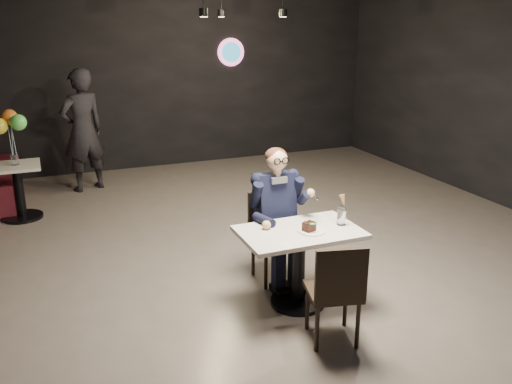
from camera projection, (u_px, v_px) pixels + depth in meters
name	position (u px, v px, depth m)	size (l,w,h in m)	color
floor	(298.00, 254.00, 6.26)	(9.00, 9.00, 0.00)	#6D615B
wall_sign	(231.00, 52.00, 9.87)	(0.50, 0.06, 0.50)	pink
main_table	(299.00, 267.00, 5.06)	(1.10, 0.70, 0.75)	silver
chair_far	(275.00, 238.00, 5.52)	(0.42, 0.46, 0.92)	black
chair_near	(333.00, 289.00, 4.47)	(0.42, 0.46, 0.92)	black
seated_man	(275.00, 214.00, 5.44)	(0.60, 0.80, 1.44)	black
dessert_plate	(312.00, 231.00, 4.90)	(0.24, 0.24, 0.01)	white
cake_slice	(309.00, 227.00, 4.89)	(0.10, 0.08, 0.07)	black
mint_leaf	(313.00, 224.00, 4.84)	(0.06, 0.04, 0.01)	#2D8B43
sundae_glass	(342.00, 215.00, 5.04)	(0.08, 0.08, 0.19)	silver
wafer_cone	(343.00, 201.00, 5.00)	(0.06, 0.06, 0.12)	tan
side_table	(19.00, 192.00, 7.25)	(0.61, 0.61, 0.76)	silver
balloon_vase	(15.00, 160.00, 7.12)	(0.09, 0.09, 0.14)	silver
balloon_bunch	(11.00, 130.00, 7.00)	(0.38, 0.38, 0.63)	yellow
passerby	(83.00, 131.00, 8.32)	(0.69, 0.45, 1.89)	black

